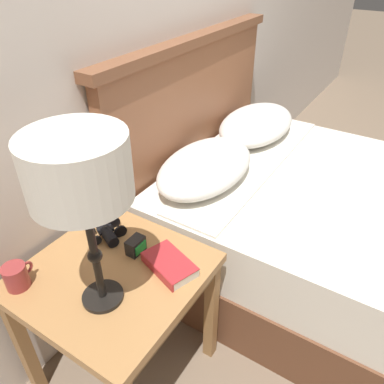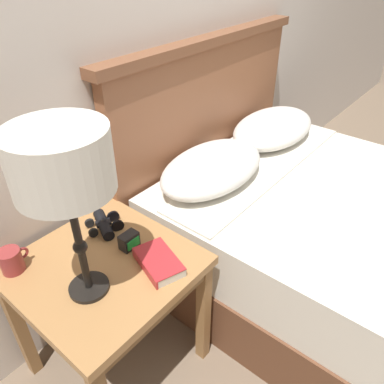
{
  "view_description": "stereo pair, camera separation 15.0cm",
  "coord_description": "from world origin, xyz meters",
  "views": [
    {
      "loc": [
        -1.28,
        0.05,
        1.53
      ],
      "look_at": [
        -0.23,
        0.72,
        0.69
      ],
      "focal_mm": 35.0,
      "sensor_mm": 36.0,
      "label": 1
    },
    {
      "loc": [
        -1.19,
        -0.07,
        1.53
      ],
      "look_at": [
        -0.23,
        0.72,
        0.69
      ],
      "focal_mm": 35.0,
      "sensor_mm": 36.0,
      "label": 2
    }
  ],
  "objects": [
    {
      "name": "nightstand",
      "position": [
        -0.66,
        0.77,
        0.51
      ],
      "size": [
        0.58,
        0.58,
        0.59
      ],
      "color": "#AD7A47",
      "rests_on": "ground_plane"
    },
    {
      "name": "table_lamp",
      "position": [
        -0.76,
        0.72,
        1.05
      ],
      "size": [
        0.27,
        0.27,
        0.57
      ],
      "color": "black",
      "rests_on": "nightstand"
    },
    {
      "name": "ground_plane",
      "position": [
        0.0,
        0.0,
        0.0
      ],
      "size": [
        20.0,
        20.0,
        0.0
      ],
      "primitive_type": "plane",
      "color": "#7A6651",
      "rests_on": "ground"
    },
    {
      "name": "coffee_mug",
      "position": [
        -0.87,
        0.98,
        0.63
      ],
      "size": [
        0.1,
        0.08,
        0.08
      ],
      "color": "#993333",
      "rests_on": "nightstand"
    },
    {
      "name": "bed",
      "position": [
        0.3,
        0.17,
        0.32
      ],
      "size": [
        1.41,
        1.96,
        1.16
      ],
      "color": "brown",
      "rests_on": "ground_plane"
    },
    {
      "name": "binoculars_pair",
      "position": [
        -0.53,
        0.92,
        0.61
      ],
      "size": [
        0.16,
        0.16,
        0.05
      ],
      "color": "black",
      "rests_on": "nightstand"
    },
    {
      "name": "alarm_clock",
      "position": [
        -0.54,
        0.76,
        0.62
      ],
      "size": [
        0.07,
        0.05,
        0.06
      ],
      "color": "black",
      "rests_on": "nightstand"
    },
    {
      "name": "book_on_nightstand",
      "position": [
        -0.54,
        0.61,
        0.61
      ],
      "size": [
        0.17,
        0.22,
        0.04
      ],
      "color": "silver",
      "rests_on": "nightstand"
    },
    {
      "name": "wall_back",
      "position": [
        0.0,
        1.12,
        1.3
      ],
      "size": [
        8.0,
        0.06,
        2.6
      ],
      "color": "silver",
      "rests_on": "ground_plane"
    }
  ]
}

